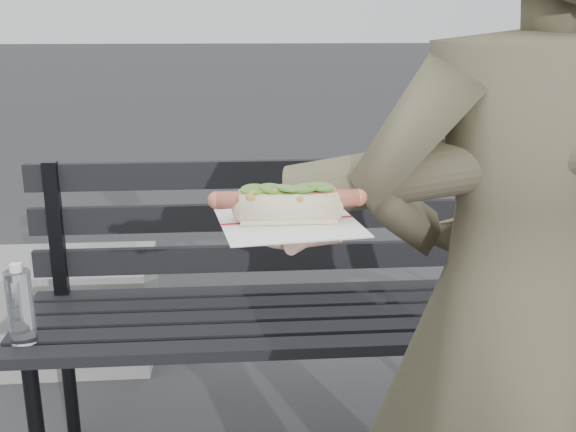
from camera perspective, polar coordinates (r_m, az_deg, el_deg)
The scene contains 3 objects.
park_bench at distance 1.93m, azimuth -0.39°, elevation -6.22°, with size 1.50×0.44×0.88m.
person at distance 1.21m, azimuth 18.13°, elevation -8.16°, with size 0.57×0.37×1.55m, color brown.
held_hotdog at distance 1.04m, azimuth 10.09°, elevation 3.01°, with size 0.62×0.31×0.20m.
Camera 1 is at (-0.15, -0.88, 1.26)m, focal length 42.00 mm.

